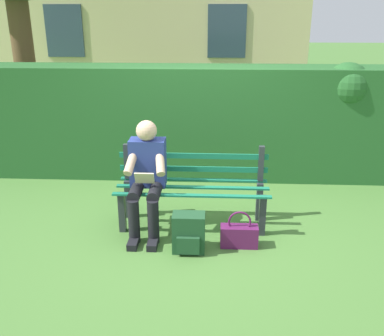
# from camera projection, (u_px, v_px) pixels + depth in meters

# --- Properties ---
(ground) EXTENTS (60.00, 60.00, 0.00)m
(ground) POSITION_uv_depth(u_px,v_px,m) (192.00, 225.00, 4.82)
(ground) COLOR #477533
(park_bench) EXTENTS (1.66, 0.51, 0.87)m
(park_bench) POSITION_uv_depth(u_px,v_px,m) (193.00, 187.00, 4.73)
(park_bench) COLOR #2D3338
(park_bench) RESTS_ON ground
(person_seated) EXTENTS (0.44, 0.73, 1.20)m
(person_seated) POSITION_uv_depth(u_px,v_px,m) (147.00, 174.00, 4.52)
(person_seated) COLOR navy
(person_seated) RESTS_ON ground
(hedge_backdrop) EXTENTS (6.24, 0.76, 1.64)m
(hedge_backdrop) POSITION_uv_depth(u_px,v_px,m) (208.00, 120.00, 6.06)
(hedge_backdrop) COLOR #265B28
(hedge_backdrop) RESTS_ON ground
(backpack) EXTENTS (0.32, 0.27, 0.40)m
(backpack) POSITION_uv_depth(u_px,v_px,m) (189.00, 233.00, 4.24)
(backpack) COLOR #1E4728
(backpack) RESTS_ON ground
(handbag) EXTENTS (0.38, 0.15, 0.39)m
(handbag) POSITION_uv_depth(u_px,v_px,m) (239.00, 235.00, 4.35)
(handbag) COLOR #59194C
(handbag) RESTS_ON ground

